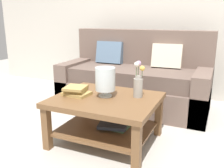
# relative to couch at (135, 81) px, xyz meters

# --- Properties ---
(ground_plane) EXTENTS (10.00, 10.00, 0.00)m
(ground_plane) POSITION_rel_couch_xyz_m (0.08, -0.90, -0.36)
(ground_plane) COLOR #B7B2A8
(back_wall) EXTENTS (6.40, 0.12, 2.70)m
(back_wall) POSITION_rel_couch_xyz_m (0.08, 0.75, 0.99)
(back_wall) COLOR beige
(back_wall) RESTS_ON ground
(couch) EXTENTS (2.02, 0.90, 1.06)m
(couch) POSITION_rel_couch_xyz_m (0.00, 0.00, 0.00)
(couch) COLOR brown
(couch) RESTS_ON ground
(coffee_table) EXTENTS (1.01, 0.84, 0.47)m
(coffee_table) POSITION_rel_couch_xyz_m (0.10, -1.15, -0.03)
(coffee_table) COLOR brown
(coffee_table) RESTS_ON ground
(book_stack_main) EXTENTS (0.27, 0.26, 0.09)m
(book_stack_main) POSITION_rel_couch_xyz_m (-0.22, -1.20, 0.15)
(book_stack_main) COLOR tan
(book_stack_main) RESTS_ON coffee_table
(glass_hurricane_vase) EXTENTS (0.20, 0.20, 0.29)m
(glass_hurricane_vase) POSITION_rel_couch_xyz_m (0.07, -1.12, 0.28)
(glass_hurricane_vase) COLOR silver
(glass_hurricane_vase) RESTS_ON coffee_table
(flower_pitcher) EXTENTS (0.11, 0.09, 0.36)m
(flower_pitcher) POSITION_rel_couch_xyz_m (0.38, -1.01, 0.25)
(flower_pitcher) COLOR #9E998E
(flower_pitcher) RESTS_ON coffee_table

